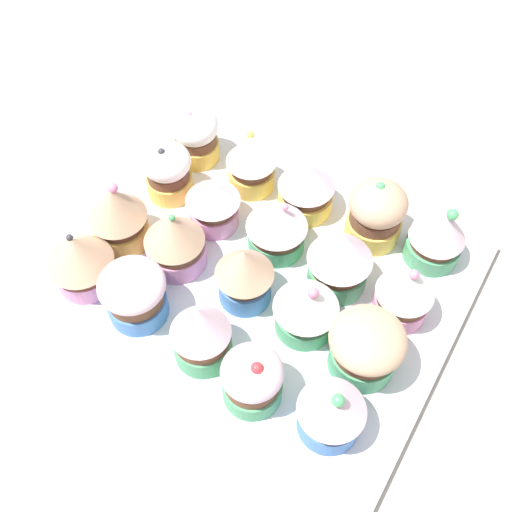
{
  "coord_description": "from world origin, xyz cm",
  "views": [
    {
      "loc": [
        -18.15,
        29.37,
        53.16
      ],
      "look_at": [
        0.0,
        0.0,
        4.2
      ],
      "focal_mm": 42.18,
      "sensor_mm": 36.0,
      "label": 1
    }
  ],
  "objects_px": {
    "cupcake_4": "(195,135)",
    "cupcake_12": "(244,274)",
    "cupcake_3": "(251,161)",
    "baking_tray": "(256,276)",
    "cupcake_17": "(201,333)",
    "cupcake_1": "(376,213)",
    "cupcake_8": "(213,201)",
    "cupcake_10": "(366,347)",
    "cupcake_19": "(80,260)",
    "cupcake_15": "(331,410)",
    "cupcake_5": "(405,293)",
    "cupcake_13": "(174,240)",
    "cupcake_7": "(277,227)",
    "cupcake_14": "(117,215)",
    "cupcake_2": "(305,186)",
    "cupcake_16": "(252,379)",
    "cupcake_11": "(306,308)",
    "cupcake_6": "(340,259)",
    "cupcake_18": "(134,293)",
    "cupcake_0": "(438,234)",
    "cupcake_9": "(168,171)"
  },
  "relations": [
    {
      "from": "cupcake_2",
      "to": "cupcake_17",
      "type": "distance_m",
      "value": 0.21
    },
    {
      "from": "cupcake_16",
      "to": "cupcake_5",
      "type": "bearing_deg",
      "value": -117.8
    },
    {
      "from": "cupcake_11",
      "to": "cupcake_3",
      "type": "bearing_deg",
      "value": -42.58
    },
    {
      "from": "cupcake_2",
      "to": "cupcake_10",
      "type": "height_order",
      "value": "cupcake_2"
    },
    {
      "from": "cupcake_9",
      "to": "cupcake_14",
      "type": "distance_m",
      "value": 0.08
    },
    {
      "from": "cupcake_4",
      "to": "cupcake_14",
      "type": "distance_m",
      "value": 0.14
    },
    {
      "from": "cupcake_12",
      "to": "cupcake_5",
      "type": "bearing_deg",
      "value": -155.65
    },
    {
      "from": "cupcake_17",
      "to": "cupcake_0",
      "type": "bearing_deg",
      "value": -122.34
    },
    {
      "from": "cupcake_0",
      "to": "cupcake_12",
      "type": "xyz_separation_m",
      "value": [
        0.14,
        0.14,
        0.0
      ]
    },
    {
      "from": "cupcake_17",
      "to": "baking_tray",
      "type": "bearing_deg",
      "value": -86.75
    },
    {
      "from": "cupcake_15",
      "to": "cupcake_18",
      "type": "height_order",
      "value": "cupcake_15"
    },
    {
      "from": "cupcake_0",
      "to": "cupcake_8",
      "type": "xyz_separation_m",
      "value": [
        0.22,
        0.08,
        -0.0
      ]
    },
    {
      "from": "cupcake_0",
      "to": "cupcake_6",
      "type": "distance_m",
      "value": 0.11
    },
    {
      "from": "cupcake_8",
      "to": "cupcake_17",
      "type": "relative_size",
      "value": 0.84
    },
    {
      "from": "cupcake_13",
      "to": "cupcake_17",
      "type": "distance_m",
      "value": 0.11
    },
    {
      "from": "cupcake_16",
      "to": "cupcake_1",
      "type": "bearing_deg",
      "value": -93.46
    },
    {
      "from": "cupcake_12",
      "to": "cupcake_19",
      "type": "xyz_separation_m",
      "value": [
        0.15,
        0.07,
        -0.0
      ]
    },
    {
      "from": "cupcake_2",
      "to": "cupcake_17",
      "type": "xyz_separation_m",
      "value": [
        -0.01,
        0.21,
        0.01
      ]
    },
    {
      "from": "cupcake_10",
      "to": "cupcake_16",
      "type": "height_order",
      "value": "cupcake_16"
    },
    {
      "from": "cupcake_10",
      "to": "cupcake_19",
      "type": "xyz_separation_m",
      "value": [
        0.28,
        0.06,
        0.0
      ]
    },
    {
      "from": "cupcake_4",
      "to": "cupcake_12",
      "type": "xyz_separation_m",
      "value": [
        -0.15,
        0.14,
        0.0
      ]
    },
    {
      "from": "cupcake_7",
      "to": "cupcake_18",
      "type": "distance_m",
      "value": 0.16
    },
    {
      "from": "cupcake_7",
      "to": "cupcake_14",
      "type": "xyz_separation_m",
      "value": [
        0.14,
        0.08,
        0.01
      ]
    },
    {
      "from": "cupcake_4",
      "to": "cupcake_10",
      "type": "relative_size",
      "value": 1.03
    },
    {
      "from": "cupcake_3",
      "to": "cupcake_4",
      "type": "relative_size",
      "value": 1.07
    },
    {
      "from": "cupcake_4",
      "to": "cupcake_12",
      "type": "distance_m",
      "value": 0.2
    },
    {
      "from": "cupcake_0",
      "to": "cupcake_16",
      "type": "xyz_separation_m",
      "value": [
        0.08,
        0.23,
        -0.0
      ]
    },
    {
      "from": "cupcake_1",
      "to": "cupcake_4",
      "type": "distance_m",
      "value": 0.23
    },
    {
      "from": "cupcake_3",
      "to": "cupcake_8",
      "type": "relative_size",
      "value": 1.13
    },
    {
      "from": "cupcake_16",
      "to": "cupcake_3",
      "type": "bearing_deg",
      "value": -57.88
    },
    {
      "from": "cupcake_0",
      "to": "cupcake_17",
      "type": "distance_m",
      "value": 0.26
    },
    {
      "from": "cupcake_6",
      "to": "cupcake_14",
      "type": "height_order",
      "value": "cupcake_14"
    },
    {
      "from": "cupcake_19",
      "to": "baking_tray",
      "type": "bearing_deg",
      "value": -145.06
    },
    {
      "from": "baking_tray",
      "to": "cupcake_17",
      "type": "xyz_separation_m",
      "value": [
        -0.01,
        0.1,
        0.05
      ]
    },
    {
      "from": "cupcake_15",
      "to": "cupcake_19",
      "type": "bearing_deg",
      "value": -1.14
    },
    {
      "from": "cupcake_0",
      "to": "cupcake_17",
      "type": "height_order",
      "value": "cupcake_17"
    },
    {
      "from": "cupcake_14",
      "to": "cupcake_19",
      "type": "xyz_separation_m",
      "value": [
        -0.0,
        0.06,
        -0.0
      ]
    },
    {
      "from": "cupcake_10",
      "to": "cupcake_19",
      "type": "bearing_deg",
      "value": 12.71
    },
    {
      "from": "cupcake_7",
      "to": "cupcake_18",
      "type": "relative_size",
      "value": 1.01
    },
    {
      "from": "cupcake_7",
      "to": "baking_tray",
      "type": "bearing_deg",
      "value": 89.01
    },
    {
      "from": "cupcake_2",
      "to": "cupcake_15",
      "type": "xyz_separation_m",
      "value": [
        -0.14,
        0.21,
        0.0
      ]
    },
    {
      "from": "cupcake_12",
      "to": "cupcake_16",
      "type": "distance_m",
      "value": 0.1
    },
    {
      "from": "cupcake_9",
      "to": "cupcake_18",
      "type": "relative_size",
      "value": 1.09
    },
    {
      "from": "cupcake_16",
      "to": "baking_tray",
      "type": "bearing_deg",
      "value": -59.74
    },
    {
      "from": "cupcake_4",
      "to": "cupcake_14",
      "type": "height_order",
      "value": "cupcake_14"
    },
    {
      "from": "cupcake_7",
      "to": "cupcake_17",
      "type": "bearing_deg",
      "value": 92.06
    },
    {
      "from": "cupcake_3",
      "to": "cupcake_11",
      "type": "height_order",
      "value": "cupcake_3"
    },
    {
      "from": "cupcake_14",
      "to": "cupcake_16",
      "type": "distance_m",
      "value": 0.22
    },
    {
      "from": "cupcake_11",
      "to": "cupcake_14",
      "type": "xyz_separation_m",
      "value": [
        0.22,
        0.01,
        0.01
      ]
    },
    {
      "from": "cupcake_1",
      "to": "cupcake_8",
      "type": "height_order",
      "value": "cupcake_1"
    }
  ]
}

